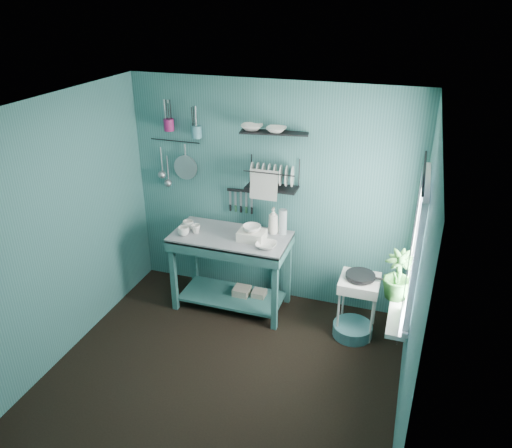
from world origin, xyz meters
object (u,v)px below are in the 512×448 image
(soap_bottle, at_px, (273,221))
(floor_basin, at_px, (352,330))
(mug_left, at_px, (183,231))
(colander, at_px, (186,168))
(water_bottle, at_px, (283,222))
(hotplate_stand, at_px, (357,305))
(work_counter, at_px, (231,271))
(dish_rack, at_px, (272,174))
(potted_plant, at_px, (398,275))
(storage_tin_small, at_px, (259,298))
(utensil_cup_teal, at_px, (196,132))
(frying_pan, at_px, (360,276))
(wash_tub, at_px, (252,235))
(mug_right, at_px, (188,225))
(mug_mid, at_px, (196,229))
(utensil_cup_magenta, at_px, (169,125))
(storage_tin_large, at_px, (242,296))

(soap_bottle, relative_size, floor_basin, 0.72)
(mug_left, relative_size, colander, 0.44)
(water_bottle, bearing_deg, hotplate_stand, -15.26)
(work_counter, height_order, colander, colander)
(dish_rack, xyz_separation_m, colander, (-1.04, 0.08, -0.06))
(dish_rack, height_order, potted_plant, dish_rack)
(water_bottle, bearing_deg, storage_tin_small, -147.53)
(work_counter, height_order, utensil_cup_teal, utensil_cup_teal)
(floor_basin, bearing_deg, frying_pan, 79.76)
(soap_bottle, distance_m, dish_rack, 0.50)
(mug_left, bearing_deg, frying_pan, 4.10)
(wash_tub, xyz_separation_m, dish_rack, (0.13, 0.29, 0.60))
(water_bottle, height_order, colander, colander)
(frying_pan, distance_m, colander, 2.26)
(mug_right, bearing_deg, wash_tub, -1.53)
(water_bottle, bearing_deg, mug_mid, -162.72)
(wash_tub, relative_size, colander, 1.00)
(water_bottle, height_order, dish_rack, dish_rack)
(wash_tub, height_order, potted_plant, potted_plant)
(water_bottle, xyz_separation_m, hotplate_stand, (0.89, -0.24, -0.72))
(mug_mid, distance_m, floor_basin, 1.98)
(utensil_cup_magenta, bearing_deg, water_bottle, -4.46)
(mug_left, height_order, floor_basin, mug_left)
(mug_mid, xyz_separation_m, utensil_cup_teal, (-0.11, 0.38, 0.97))
(dish_rack, distance_m, floor_basin, 1.84)
(wash_tub, distance_m, potted_plant, 1.62)
(utensil_cup_magenta, relative_size, floor_basin, 0.31)
(floor_basin, bearing_deg, storage_tin_small, 169.78)
(utensil_cup_magenta, distance_m, storage_tin_large, 2.09)
(frying_pan, height_order, storage_tin_large, frying_pan)
(frying_pan, bearing_deg, mug_right, 179.28)
(wash_tub, relative_size, utensil_cup_teal, 2.15)
(storage_tin_large, bearing_deg, water_bottle, 22.04)
(work_counter, relative_size, hotplate_stand, 1.98)
(mug_left, height_order, mug_right, same)
(water_bottle, relative_size, storage_tin_small, 1.40)
(wash_tub, distance_m, utensil_cup_teal, 1.27)
(mug_mid, xyz_separation_m, colander, (-0.29, 0.41, 0.54))
(storage_tin_large, height_order, storage_tin_small, storage_tin_large)
(work_counter, distance_m, utensil_cup_magenta, 1.75)
(hotplate_stand, xyz_separation_m, colander, (-2.08, 0.38, 1.16))
(utensil_cup_magenta, distance_m, floor_basin, 2.96)
(frying_pan, bearing_deg, storage_tin_large, 176.77)
(mug_right, xyz_separation_m, hotplate_stand, (1.91, -0.02, -0.63))
(mug_mid, bearing_deg, mug_left, -135.00)
(mug_left, distance_m, mug_right, 0.16)
(wash_tub, distance_m, floor_basin, 1.45)
(work_counter, bearing_deg, storage_tin_small, 4.73)
(hotplate_stand, xyz_separation_m, potted_plant, (0.36, -0.53, 0.74))
(hotplate_stand, distance_m, potted_plant, 0.98)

